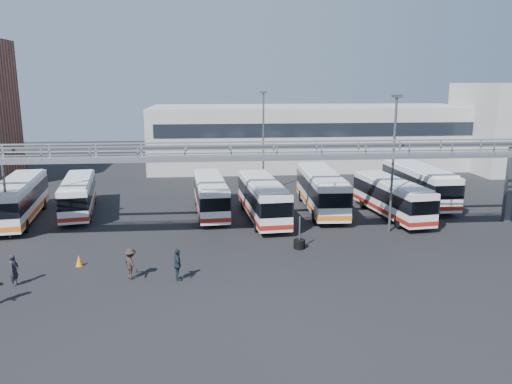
{
  "coord_description": "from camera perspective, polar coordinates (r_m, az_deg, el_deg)",
  "views": [
    {
      "loc": [
        -1.33,
        -28.17,
        11.04
      ],
      "look_at": [
        1.79,
        6.0,
        3.5
      ],
      "focal_mm": 35.0,
      "sensor_mm": 36.0,
      "label": 1
    }
  ],
  "objects": [
    {
      "name": "ground",
      "position": [
        30.28,
        -2.37,
        -9.0
      ],
      "size": [
        140.0,
        140.0,
        0.0
      ],
      "primitive_type": "plane",
      "color": "black",
      "rests_on": "ground"
    },
    {
      "name": "gantry",
      "position": [
        34.51,
        -2.95,
        3.15
      ],
      "size": [
        51.4,
        5.15,
        7.1
      ],
      "color": "gray",
      "rests_on": "ground"
    },
    {
      "name": "warehouse",
      "position": [
        67.86,
        6.18,
        6.37
      ],
      "size": [
        42.0,
        14.0,
        8.0
      ],
      "primitive_type": "cube",
      "color": "#9E9E99",
      "rests_on": "ground"
    },
    {
      "name": "light_pole_left",
      "position": [
        39.39,
        -27.07,
        3.28
      ],
      "size": [
        0.7,
        0.35,
        10.21
      ],
      "color": "#4C4F54",
      "rests_on": "ground"
    },
    {
      "name": "light_pole_mid",
      "position": [
        37.98,
        15.42,
        3.91
      ],
      "size": [
        0.7,
        0.35,
        10.21
      ],
      "color": "#4C4F54",
      "rests_on": "ground"
    },
    {
      "name": "light_pole_back",
      "position": [
        50.73,
        0.85,
        6.38
      ],
      "size": [
        0.7,
        0.35,
        10.21
      ],
      "color": "#4C4F54",
      "rests_on": "ground"
    },
    {
      "name": "bus_1",
      "position": [
        44.66,
        -25.51,
        -0.66
      ],
      "size": [
        4.02,
        11.48,
        3.41
      ],
      "rotation": [
        0.0,
        0.0,
        0.13
      ],
      "color": "silver",
      "rests_on": "ground"
    },
    {
      "name": "bus_2",
      "position": [
        45.3,
        -19.67,
        -0.24
      ],
      "size": [
        3.95,
        10.36,
        3.07
      ],
      "rotation": [
        0.0,
        0.0,
        0.16
      ],
      "color": "silver",
      "rests_on": "ground"
    },
    {
      "name": "bus_4",
      "position": [
        42.79,
        -5.22,
        -0.22
      ],
      "size": [
        3.14,
        10.47,
        3.14
      ],
      "rotation": [
        0.0,
        0.0,
        0.07
      ],
      "color": "silver",
      "rests_on": "ground"
    },
    {
      "name": "bus_5",
      "position": [
        40.86,
        0.77,
        -0.63
      ],
      "size": [
        3.42,
        11.06,
        3.31
      ],
      "rotation": [
        0.0,
        0.0,
        0.08
      ],
      "color": "silver",
      "rests_on": "ground"
    },
    {
      "name": "bus_6",
      "position": [
        43.9,
        7.45,
        0.34
      ],
      "size": [
        3.05,
        11.68,
        3.52
      ],
      "rotation": [
        0.0,
        0.0,
        -0.03
      ],
      "color": "silver",
      "rests_on": "ground"
    },
    {
      "name": "bus_7",
      "position": [
        43.12,
        15.25,
        -0.49
      ],
      "size": [
        3.64,
        10.63,
        3.16
      ],
      "rotation": [
        0.0,
        0.0,
        0.12
      ],
      "color": "silver",
      "rests_on": "ground"
    },
    {
      "name": "bus_8",
      "position": [
        48.83,
        18.07,
        1.04
      ],
      "size": [
        2.98,
        11.6,
        3.51
      ],
      "rotation": [
        0.0,
        0.0,
        0.03
      ],
      "color": "silver",
      "rests_on": "ground"
    },
    {
      "name": "pedestrian_a",
      "position": [
        30.96,
        -25.91,
        -8.02
      ],
      "size": [
        0.51,
        0.71,
        1.81
      ],
      "primitive_type": "imported",
      "rotation": [
        0.0,
        0.0,
        1.45
      ],
      "color": "#212129",
      "rests_on": "ground"
    },
    {
      "name": "pedestrian_c",
      "position": [
        29.69,
        -14.11,
        -7.94
      ],
      "size": [
        1.25,
        1.35,
        1.82
      ],
      "primitive_type": "imported",
      "rotation": [
        0.0,
        0.0,
        2.22
      ],
      "color": "black",
      "rests_on": "ground"
    },
    {
      "name": "pedestrian_d",
      "position": [
        28.94,
        -8.95,
        -8.22
      ],
      "size": [
        0.67,
        1.16,
        1.85
      ],
      "primitive_type": "imported",
      "rotation": [
        0.0,
        0.0,
        1.78
      ],
      "color": "#1B2732",
      "rests_on": "ground"
    },
    {
      "name": "cone_right",
      "position": [
        32.77,
        -19.56,
        -7.4
      ],
      "size": [
        0.51,
        0.51,
        0.69
      ],
      "primitive_type": "cone",
      "rotation": [
        0.0,
        0.0,
        -0.18
      ],
      "color": "orange",
      "rests_on": "ground"
    },
    {
      "name": "tire_stack",
      "position": [
        34.16,
        4.98,
        -5.84
      ],
      "size": [
        0.79,
        0.79,
        2.25
      ],
      "color": "black",
      "rests_on": "ground"
    }
  ]
}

